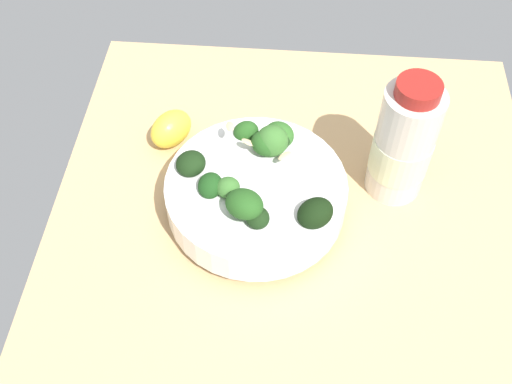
{
  "coord_description": "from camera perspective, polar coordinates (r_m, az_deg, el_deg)",
  "views": [
    {
      "loc": [
        45.46,
        -1.26,
        62.55
      ],
      "look_at": [
        0.73,
        -4.93,
        4.0
      ],
      "focal_mm": 42.99,
      "sensor_mm": 36.0,
      "label": 1
    }
  ],
  "objects": [
    {
      "name": "ground_plane",
      "position": [
        0.79,
        3.63,
        -2.26
      ],
      "size": [
        61.17,
        61.17,
        3.02
      ],
      "primitive_type": "cube",
      "color": "tan"
    },
    {
      "name": "bottle_tall",
      "position": [
        0.76,
        13.53,
        4.34
      ],
      "size": [
        7.26,
        7.26,
        17.45
      ],
      "color": "beige",
      "rests_on": "ground_plane"
    },
    {
      "name": "lemon_wedge",
      "position": [
        0.83,
        -7.91,
        5.84
      ],
      "size": [
        7.59,
        7.23,
        4.89
      ],
      "primitive_type": "ellipsoid",
      "rotation": [
        0.0,
        0.0,
        5.63
      ],
      "color": "yellow",
      "rests_on": "ground_plane"
    },
    {
      "name": "bowl_of_broccoli",
      "position": [
        0.74,
        0.08,
        0.13
      ],
      "size": [
        21.81,
        21.81,
        10.41
      ],
      "color": "white",
      "rests_on": "ground_plane"
    }
  ]
}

